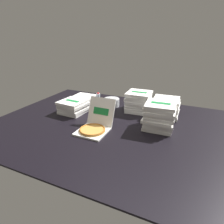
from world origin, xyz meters
TOP-DOWN VIEW (x-y plane):
  - ground_plane at (0.00, 0.00)m, footprint 3.20×2.40m
  - open_pizza_box at (-0.13, -0.23)m, footprint 0.36×0.51m
  - pizza_stack_center_far at (0.60, 0.60)m, footprint 0.39×0.40m
  - pizza_stack_left_mid at (0.18, 0.63)m, footprint 0.43×0.41m
  - pizza_stack_left_near at (-0.72, 0.15)m, footprint 0.42×0.42m
  - pizza_stack_center_near at (0.59, 0.16)m, footprint 0.40×0.40m
  - pizza_stack_left_far at (-0.83, 0.63)m, footprint 0.39×0.39m
  - ice_bucket at (-0.30, 0.66)m, footprint 0.26×0.26m
  - water_bottle_0 at (-0.05, 0.71)m, footprint 0.07×0.07m
  - water_bottle_1 at (-0.31, 0.40)m, footprint 0.07×0.07m
  - water_bottle_2 at (-0.55, 0.66)m, footprint 0.07×0.07m

SIDE VIEW (x-z plane):
  - ground_plane at x=0.00m, z-range -0.02..0.00m
  - pizza_stack_left_far at x=-0.83m, z-range 0.00..0.11m
  - ice_bucket at x=-0.30m, z-range 0.00..0.13m
  - open_pizza_box at x=-0.13m, z-range -0.11..0.25m
  - water_bottle_0 at x=-0.05m, z-range -0.01..0.19m
  - water_bottle_1 at x=-0.31m, z-range -0.01..0.19m
  - water_bottle_2 at x=-0.55m, z-range -0.01..0.19m
  - pizza_stack_left_near at x=-0.72m, z-range 0.00..0.19m
  - pizza_stack_center_far at x=0.60m, z-range 0.00..0.27m
  - pizza_stack_left_mid at x=0.18m, z-range 0.00..0.31m
  - pizza_stack_center_near at x=0.59m, z-range 0.00..0.34m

